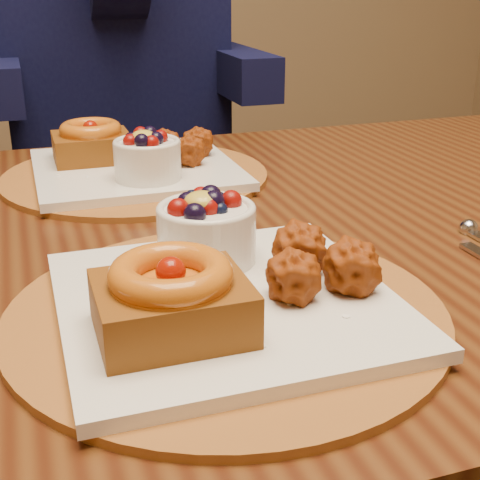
% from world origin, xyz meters
% --- Properties ---
extents(dining_table, '(1.60, 0.90, 0.76)m').
position_xyz_m(dining_table, '(-0.07, 0.08, 0.68)').
color(dining_table, '#38170A').
rests_on(dining_table, ground).
extents(place_setting_near, '(0.38, 0.38, 0.09)m').
position_xyz_m(place_setting_near, '(-0.07, -0.14, 0.78)').
color(place_setting_near, brown).
rests_on(place_setting_near, dining_table).
extents(place_setting_far, '(0.38, 0.38, 0.09)m').
position_xyz_m(place_setting_far, '(-0.07, 0.29, 0.78)').
color(place_setting_far, brown).
rests_on(place_setting_far, dining_table).
extents(chair_far, '(0.47, 0.47, 0.97)m').
position_xyz_m(chair_far, '(0.04, 0.80, 0.54)').
color(chair_far, black).
rests_on(chair_far, ground).
extents(diner, '(0.56, 0.53, 0.92)m').
position_xyz_m(diner, '(-0.01, 0.84, 0.98)').
color(diner, black).
rests_on(diner, ground).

